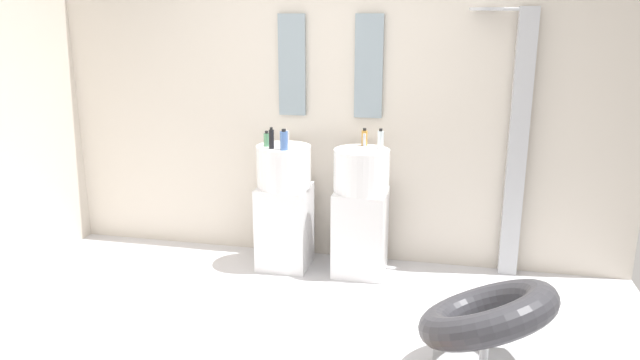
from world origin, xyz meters
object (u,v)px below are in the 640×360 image
at_px(soap_bottle_blue, 284,140).
at_px(soap_bottle_green, 267,139).
at_px(pedestal_sink_left, 284,205).
at_px(soap_bottle_black, 271,139).
at_px(soap_bottle_clear, 381,139).
at_px(shower_column, 516,140).
at_px(soap_bottle_amber, 364,138).
at_px(pedestal_sink_right, 361,210).
at_px(lounge_chair, 486,322).

bearing_deg(soap_bottle_blue, soap_bottle_green, 148.33).
distance_m(pedestal_sink_left, soap_bottle_black, 0.58).
height_order(pedestal_sink_left, soap_bottle_clear, soap_bottle_clear).
distance_m(shower_column, soap_bottle_amber, 1.14).
height_order(soap_bottle_blue, soap_bottle_green, soap_bottle_blue).
bearing_deg(pedestal_sink_left, soap_bottle_clear, 5.71).
distance_m(pedestal_sink_left, pedestal_sink_right, 0.62).
relative_size(shower_column, lounge_chair, 1.92).
bearing_deg(soap_bottle_green, shower_column, 8.27).
distance_m(pedestal_sink_right, shower_column, 1.29).
bearing_deg(lounge_chair, soap_bottle_clear, 119.32).
height_order(pedestal_sink_right, soap_bottle_clear, soap_bottle_clear).
bearing_deg(soap_bottle_amber, soap_bottle_black, -157.72).
relative_size(shower_column, soap_bottle_blue, 12.72).
bearing_deg(pedestal_sink_left, soap_bottle_green, -161.93).
bearing_deg(lounge_chair, pedestal_sink_left, 139.49).
bearing_deg(shower_column, soap_bottle_green, -171.73).
height_order(pedestal_sink_right, soap_bottle_blue, soap_bottle_blue).
xyz_separation_m(pedestal_sink_right, soap_bottle_green, (-0.74, -0.04, 0.54)).
bearing_deg(soap_bottle_black, lounge_chair, -36.72).
distance_m(soap_bottle_blue, soap_bottle_amber, 0.64).
relative_size(soap_bottle_amber, soap_bottle_green, 1.13).
height_order(soap_bottle_black, soap_bottle_clear, soap_bottle_black).
bearing_deg(soap_bottle_blue, pedestal_sink_right, 14.20).
xyz_separation_m(pedestal_sink_left, soap_bottle_blue, (0.05, -0.14, 0.56)).
relative_size(soap_bottle_clear, soap_bottle_amber, 1.12).
height_order(shower_column, soap_bottle_green, shower_column).
bearing_deg(soap_bottle_blue, soap_bottle_amber, 27.83).
relative_size(pedestal_sink_right, shower_column, 0.54).
distance_m(soap_bottle_black, soap_bottle_amber, 0.73).
relative_size(pedestal_sink_left, pedestal_sink_right, 1.00).
distance_m(lounge_chair, soap_bottle_amber, 1.86).
distance_m(pedestal_sink_left, lounge_chair, 2.01).
bearing_deg(soap_bottle_black, soap_bottle_blue, -12.72).
bearing_deg(soap_bottle_blue, soap_bottle_black, 167.28).
distance_m(shower_column, soap_bottle_black, 1.85).
relative_size(pedestal_sink_right, soap_bottle_green, 9.15).
bearing_deg(pedestal_sink_right, shower_column, 11.58).
height_order(lounge_chair, soap_bottle_blue, soap_bottle_blue).
height_order(soap_bottle_blue, soap_bottle_amber, soap_bottle_blue).
relative_size(soap_bottle_black, soap_bottle_clear, 1.08).
height_order(pedestal_sink_left, shower_column, shower_column).
relative_size(pedestal_sink_left, soap_bottle_amber, 8.06).
bearing_deg(pedestal_sink_left, soap_bottle_blue, -72.25).
height_order(soap_bottle_black, soap_bottle_green, soap_bottle_black).
distance_m(pedestal_sink_right, soap_bottle_clear, 0.58).
bearing_deg(pedestal_sink_right, soap_bottle_clear, 29.76).
bearing_deg(shower_column, soap_bottle_clear, -171.07).
relative_size(soap_bottle_blue, soap_bottle_green, 1.34).
bearing_deg(shower_column, lounge_chair, -98.55).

